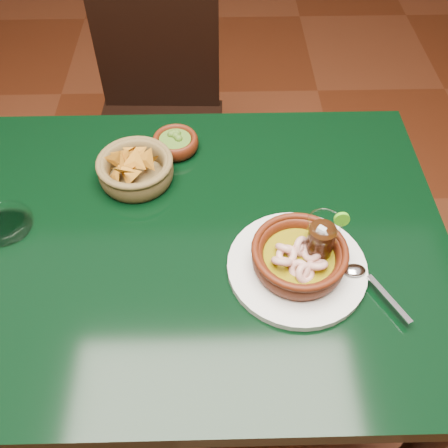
{
  "coord_description": "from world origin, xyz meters",
  "views": [
    {
      "loc": [
        0.13,
        -0.64,
        1.55
      ],
      "look_at": [
        0.14,
        -0.02,
        0.81
      ],
      "focal_mm": 40.0,
      "sensor_mm": 36.0,
      "label": 1
    }
  ],
  "objects_px": {
    "shrimp_plate": "(299,260)",
    "chip_basket": "(135,169)",
    "dining_table": "(160,265)",
    "dining_chair": "(159,118)",
    "cola_drink": "(320,244)"
  },
  "relations": [
    {
      "from": "chip_basket",
      "to": "cola_drink",
      "type": "distance_m",
      "value": 0.44
    },
    {
      "from": "shrimp_plate",
      "to": "cola_drink",
      "type": "relative_size",
      "value": 2.18
    },
    {
      "from": "dining_chair",
      "to": "cola_drink",
      "type": "bearing_deg",
      "value": -64.34
    },
    {
      "from": "dining_table",
      "to": "shrimp_plate",
      "type": "relative_size",
      "value": 3.72
    },
    {
      "from": "chip_basket",
      "to": "shrimp_plate",
      "type": "bearing_deg",
      "value": -37.71
    },
    {
      "from": "shrimp_plate",
      "to": "chip_basket",
      "type": "height_order",
      "value": "chip_basket"
    },
    {
      "from": "dining_table",
      "to": "dining_chair",
      "type": "bearing_deg",
      "value": 94.84
    },
    {
      "from": "dining_table",
      "to": "shrimp_plate",
      "type": "distance_m",
      "value": 0.32
    },
    {
      "from": "dining_table",
      "to": "cola_drink",
      "type": "relative_size",
      "value": 8.13
    },
    {
      "from": "dining_table",
      "to": "cola_drink",
      "type": "bearing_deg",
      "value": -13.42
    },
    {
      "from": "dining_table",
      "to": "chip_basket",
      "type": "bearing_deg",
      "value": 107.12
    },
    {
      "from": "dining_table",
      "to": "dining_chair",
      "type": "height_order",
      "value": "dining_chair"
    },
    {
      "from": "dining_chair",
      "to": "chip_basket",
      "type": "xyz_separation_m",
      "value": [
        0.01,
        -0.54,
        0.28
      ]
    },
    {
      "from": "dining_table",
      "to": "cola_drink",
      "type": "height_order",
      "value": "cola_drink"
    },
    {
      "from": "dining_table",
      "to": "dining_chair",
      "type": "xyz_separation_m",
      "value": [
        -0.06,
        0.71,
        -0.15
      ]
    }
  ]
}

